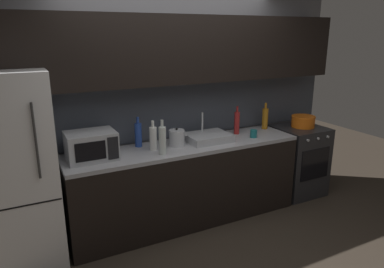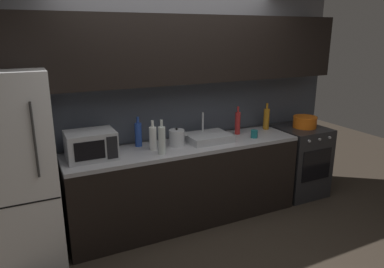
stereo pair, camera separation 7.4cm
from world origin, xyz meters
name	(u,v)px [view 2 (the right image)]	position (x,y,z in m)	size (l,w,h in m)	color
ground_plane	(228,263)	(0.00, 0.00, 0.00)	(10.00, 10.00, 0.00)	#2D261E
back_wall	(174,82)	(0.00, 1.20, 1.55)	(4.34, 0.44, 2.50)	slate
counter_run	(186,183)	(0.00, 0.90, 0.45)	(2.60, 0.60, 0.90)	black
refrigerator	(14,171)	(-1.68, 0.90, 0.89)	(0.68, 0.69, 1.78)	white
oven_range	(299,161)	(1.64, 0.90, 0.45)	(0.60, 0.62, 0.90)	#232326
microwave	(91,145)	(-1.00, 0.92, 1.04)	(0.46, 0.35, 0.27)	#A8AAAF
sink_basin	(208,137)	(0.29, 0.93, 0.94)	(0.48, 0.38, 0.30)	#ADAFB5
kettle	(177,138)	(-0.10, 0.93, 0.99)	(0.20, 0.17, 0.20)	#B7BABF
wine_bottle_clear	(162,140)	(-0.34, 0.74, 1.05)	(0.07, 0.07, 0.35)	silver
wine_bottle_white	(153,138)	(-0.37, 0.91, 1.03)	(0.08, 0.08, 0.31)	silver
wine_bottle_blue	(138,134)	(-0.47, 1.09, 1.03)	(0.07, 0.07, 0.32)	#234299
wine_bottle_red	(238,123)	(0.73, 1.02, 1.04)	(0.06, 0.06, 0.34)	#A82323
wine_bottle_amber	(266,119)	(1.19, 1.06, 1.04)	(0.07, 0.07, 0.33)	#B27019
mug_teal	(254,134)	(0.82, 0.80, 0.95)	(0.08, 0.08, 0.09)	#19666B
cooking_pot	(305,122)	(1.68, 0.90, 0.97)	(0.30, 0.30, 0.14)	orange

